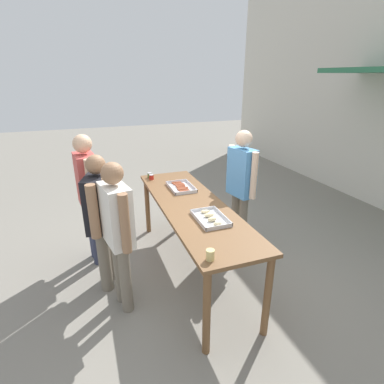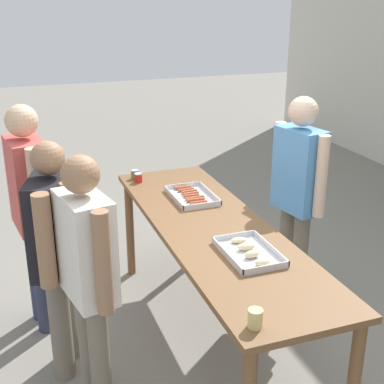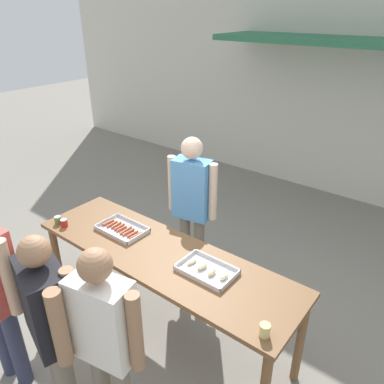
{
  "view_description": "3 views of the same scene",
  "coord_description": "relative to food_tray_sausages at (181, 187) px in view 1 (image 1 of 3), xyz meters",
  "views": [
    {
      "loc": [
        3.01,
        -1.1,
        2.32
      ],
      "look_at": [
        0.0,
        0.0,
        1.07
      ],
      "focal_mm": 28.0,
      "sensor_mm": 36.0,
      "label": 1
    },
    {
      "loc": [
        3.0,
        -1.25,
        2.39
      ],
      "look_at": [
        -0.53,
        0.04,
        0.97
      ],
      "focal_mm": 50.0,
      "sensor_mm": 36.0,
      "label": 2
    },
    {
      "loc": [
        1.82,
        -1.9,
        2.82
      ],
      "look_at": [
        -0.3,
        0.81,
        1.09
      ],
      "focal_mm": 35.0,
      "sensor_mm": 36.0,
      "label": 3
    }
  ],
  "objects": [
    {
      "name": "serving_table",
      "position": [
        0.53,
        -0.04,
        -0.12
      ],
      "size": [
        2.51,
        0.73,
        0.92
      ],
      "color": "brown",
      "rests_on": "ground"
    },
    {
      "name": "condiment_jar_ketchup",
      "position": [
        -0.49,
        -0.29,
        0.02
      ],
      "size": [
        0.07,
        0.07,
        0.08
      ],
      "color": "#B22319",
      "rests_on": "serving_table"
    },
    {
      "name": "person_customer_waiting_in_line",
      "position": [
        0.44,
        -1.06,
        -0.01
      ],
      "size": [
        0.64,
        0.37,
        1.57
      ],
      "rotation": [
        0.0,
        0.0,
        2.86
      ],
      "color": "#756B5B",
      "rests_on": "ground"
    },
    {
      "name": "person_server_behind_table",
      "position": [
        0.23,
        0.77,
        0.08
      ],
      "size": [
        0.54,
        0.28,
        1.68
      ],
      "rotation": [
        0.0,
        0.0,
        0.2
      ],
      "color": "#756B5B",
      "rests_on": "ground"
    },
    {
      "name": "person_customer_with_cup",
      "position": [
        0.86,
        -0.93,
        0.02
      ],
      "size": [
        0.57,
        0.29,
        1.6
      ],
      "rotation": [
        0.0,
        0.0,
        3.34
      ],
      "color": "#756B5B",
      "rests_on": "ground"
    },
    {
      "name": "condiment_jar_mustard",
      "position": [
        -0.59,
        -0.29,
        0.02
      ],
      "size": [
        0.07,
        0.07,
        0.08
      ],
      "color": "#567A38",
      "rests_on": "serving_table"
    },
    {
      "name": "food_tray_sausages",
      "position": [
        0.0,
        0.0,
        0.0
      ],
      "size": [
        0.46,
        0.3,
        0.04
      ],
      "color": "silver",
      "rests_on": "serving_table"
    },
    {
      "name": "ground_plane",
      "position": [
        0.53,
        -0.04,
        -0.93
      ],
      "size": [
        24.0,
        24.0,
        0.0
      ],
      "primitive_type": "plane",
      "color": "gray"
    },
    {
      "name": "person_customer_holding_hotdog",
      "position": [
        -0.13,
        -1.16,
        0.08
      ],
      "size": [
        0.59,
        0.28,
        1.69
      ],
      "rotation": [
        0.0,
        0.0,
        3.28
      ],
      "color": "#333851",
      "rests_on": "ground"
    },
    {
      "name": "beer_cup",
      "position": [
        1.65,
        -0.29,
        0.03
      ],
      "size": [
        0.07,
        0.07,
        0.09
      ],
      "color": "#DBC67A",
      "rests_on": "serving_table"
    },
    {
      "name": "food_tray_buns",
      "position": [
        0.99,
        0.0,
        0.0
      ],
      "size": [
        0.45,
        0.29,
        0.05
      ],
      "color": "silver",
      "rests_on": "serving_table"
    }
  ]
}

